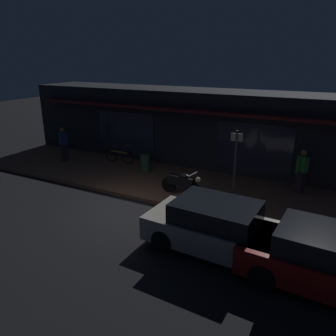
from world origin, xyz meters
name	(u,v)px	position (x,y,z in m)	size (l,w,h in m)	color
ground_plane	(122,211)	(0.00, 0.00, 0.00)	(60.00, 60.00, 0.00)	black
sidewalk_slab	(163,182)	(0.00, 3.00, 0.07)	(18.00, 4.00, 0.15)	brown
storefront_building	(196,127)	(0.00, 6.39, 1.80)	(18.00, 3.30, 3.60)	black
motorcycle	(182,183)	(1.37, 1.89, 0.65)	(1.70, 0.56, 0.97)	black
bicycle_parked	(119,156)	(-3.05, 4.13, 0.51)	(1.66, 0.42, 0.91)	black
person_photographer	(64,144)	(-5.66, 3.16, 1.03)	(0.59, 0.44, 1.67)	#28232D
person_bystander	(302,170)	(5.24, 4.26, 1.03)	(0.44, 0.55, 1.67)	#28232D
sign_post	(235,158)	(2.99, 3.12, 1.51)	(0.44, 0.09, 2.40)	#47474C
trash_bin	(145,162)	(-1.23, 3.58, 0.62)	(0.48, 0.48, 0.93)	#2D4C33
parked_car_near	(219,228)	(3.75, -0.79, 0.70)	(4.18, 1.96, 1.42)	black
parked_car_far	(332,262)	(6.52, -1.11, 0.70)	(4.20, 2.01, 1.42)	black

